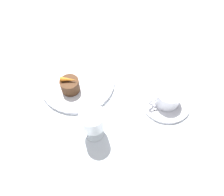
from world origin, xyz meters
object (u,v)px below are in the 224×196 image
at_px(wine_glass, 91,122).
at_px(dessert_cake, 70,85).
at_px(fork, 129,71).
at_px(coffee_cup, 167,97).
at_px(dinner_plate, 78,82).

bearing_deg(wine_glass, dessert_cake, -84.71).
distance_m(fork, dessert_cake, 0.21).
xyz_separation_m(coffee_cup, wine_glass, (0.25, 0.01, 0.04)).
bearing_deg(coffee_cup, dinner_plate, -38.06).
bearing_deg(wine_glass, dinner_plate, -94.40).
bearing_deg(dinner_plate, coffee_cup, 141.94).
height_order(coffee_cup, fork, coffee_cup).
relative_size(coffee_cup, fork, 0.61).
bearing_deg(dinner_plate, fork, 174.86).
xyz_separation_m(wine_glass, dessert_cake, (0.02, -0.17, -0.04)).
height_order(dinner_plate, wine_glass, wine_glass).
xyz_separation_m(coffee_cup, fork, (0.05, -0.17, -0.03)).
relative_size(wine_glass, dessert_cake, 1.82).
bearing_deg(dinner_plate, dessert_cake, 41.71).
height_order(fork, dessert_cake, dessert_cake).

